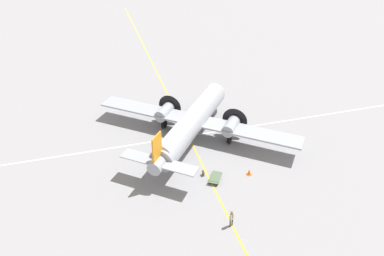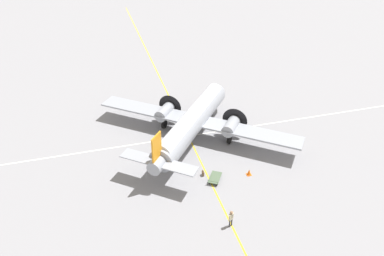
{
  "view_description": "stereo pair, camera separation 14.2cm",
  "coord_description": "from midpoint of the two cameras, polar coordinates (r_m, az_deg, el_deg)",
  "views": [
    {
      "loc": [
        34.47,
        -9.75,
        24.56
      ],
      "look_at": [
        0.0,
        0.0,
        1.67
      ],
      "focal_mm": 35.0,
      "sensor_mm": 36.0,
      "label": 1
    },
    {
      "loc": [
        34.51,
        -9.61,
        24.56
      ],
      "look_at": [
        0.0,
        0.0,
        1.67
      ],
      "focal_mm": 35.0,
      "sensor_mm": 36.0,
      "label": 2
    }
  ],
  "objects": [
    {
      "name": "ground_plane",
      "position": [
        43.43,
        -0.09,
        -1.86
      ],
      "size": [
        300.0,
        300.0,
        0.0
      ],
      "primitive_type": "plane",
      "color": "gray"
    },
    {
      "name": "apron_line_eastwest",
      "position": [
        43.39,
        -0.35,
        -1.9
      ],
      "size": [
        120.0,
        0.16,
        0.01
      ],
      "color": "gold",
      "rests_on": "ground_plane"
    },
    {
      "name": "apron_line_northsouth",
      "position": [
        44.18,
        -0.42,
        -1.19
      ],
      "size": [
        0.16,
        120.0,
        0.01
      ],
      "color": "silver",
      "rests_on": "ground_plane"
    },
    {
      "name": "airliner_main",
      "position": [
        42.39,
        0.12,
        1.25
      ],
      "size": [
        18.9,
        20.64,
        5.79
      ],
      "rotation": [
        0.0,
        0.0,
        2.47
      ],
      "color": "#9399A3",
      "rests_on": "ground_plane"
    },
    {
      "name": "crew_foreground",
      "position": [
        32.82,
        5.94,
        -13.35
      ],
      "size": [
        0.35,
        0.55,
        1.75
      ],
      "rotation": [
        0.0,
        0.0,
        -1.11
      ],
      "color": "#2D2D33",
      "rests_on": "ground_plane"
    },
    {
      "name": "suitcase_near_door",
      "position": [
        38.22,
        1.62,
        -6.9
      ],
      "size": [
        0.42,
        0.13,
        0.57
      ],
      "color": "brown",
      "rests_on": "ground_plane"
    },
    {
      "name": "baggage_cart",
      "position": [
        37.73,
        3.46,
        -7.56
      ],
      "size": [
        2.19,
        1.91,
        0.56
      ],
      "rotation": [
        0.0,
        0.0,
        2.58
      ],
      "color": "#4C6047",
      "rests_on": "ground_plane"
    },
    {
      "name": "traffic_cone",
      "position": [
        38.7,
        8.61,
        -6.68
      ],
      "size": [
        0.49,
        0.49,
        0.65
      ],
      "color": "orange",
      "rests_on": "ground_plane"
    }
  ]
}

